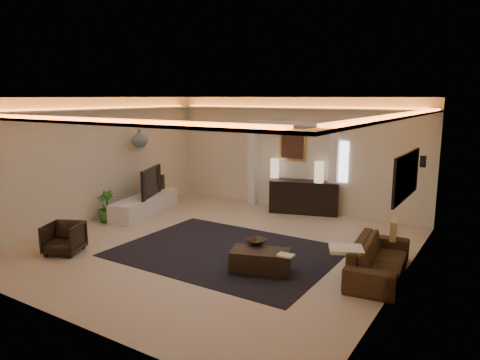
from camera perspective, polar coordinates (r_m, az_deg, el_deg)
The scene contains 33 objects.
floor at distance 8.87m, azimuth -3.20°, elevation -8.45°, with size 7.00×7.00×0.00m, color #B1A494.
ceiling at distance 8.37m, azimuth -3.41°, elevation 10.64°, with size 7.00×7.00×0.00m, color white.
wall_back at distance 11.50m, azimuth 6.89°, elevation 3.37°, with size 7.00×7.00×0.00m, color beige.
wall_front at distance 6.07m, azimuth -22.89°, elevation -4.09°, with size 7.00×7.00×0.00m, color beige.
wall_left at distance 10.89m, azimuth -18.49°, elevation 2.48°, with size 7.00×7.00×0.00m, color beige.
wall_right at distance 7.10m, azimuth 20.39°, elevation -1.84°, with size 7.00×7.00×0.00m, color beige.
cove_soffit at distance 8.38m, azimuth -3.39°, elevation 8.72°, with size 7.00×7.00×0.04m, color silver.
daylight_slit at distance 10.99m, azimuth 13.21°, elevation 2.29°, with size 0.25×0.03×1.00m, color white.
area_rug at distance 8.49m, azimuth -1.76°, elevation -9.27°, with size 4.00×3.00×0.01m, color black.
pilaster_left at distance 11.99m, azimuth 1.68°, elevation 2.06°, with size 0.22×0.20×2.20m, color silver.
pilaster_right at distance 11.02m, azimuth 12.03°, elevation 1.05°, with size 0.22×0.20×2.20m, color silver.
alcove_header at distance 11.33m, azimuth 6.76°, elevation 7.33°, with size 2.52×0.20×0.12m, color silver.
painting_frame at distance 11.45m, azimuth 6.85°, elevation 4.35°, with size 0.74×0.04×0.74m, color tan.
painting_canvas at distance 11.42m, azimuth 6.79°, elevation 4.33°, with size 0.62×0.02×0.62m, color #4C2D1E.
art_panel_frame at distance 7.35m, azimuth 20.78°, elevation 0.53°, with size 0.04×1.64×0.74m, color black.
art_panel_gold at distance 7.35m, azimuth 20.59°, elevation 0.55°, with size 0.02×1.50×0.62m, color tan.
wall_sconce at distance 9.22m, azimuth 22.63°, elevation 2.23°, with size 0.12×0.12×0.22m, color black.
wall_niche at distance 11.75m, azimuth -13.09°, elevation 4.31°, with size 0.10×0.55×0.04m, color silver.
console at distance 11.27m, azimuth 8.32°, elevation -2.24°, with size 1.71×0.53×0.85m, color black.
lamp_left at distance 11.50m, azimuth 4.52°, elevation 1.61°, with size 0.22×0.22×0.50m, color #FFE2BB.
lamp_right at distance 10.99m, azimuth 10.22°, elevation 1.04°, with size 0.23×0.23×0.52m, color beige.
media_ledge at distance 11.42m, azimuth -12.16°, elevation -3.11°, with size 0.60×2.39×0.45m, color silver.
tv at distance 11.24m, azimuth -12.05°, elevation -0.23°, with size 0.17×1.27×0.73m, color black.
figurine at distance 12.09m, azimuth -10.08°, elevation -0.24°, with size 0.14×0.14×0.39m, color #3D2919.
ginger_jar at distance 11.37m, azimuth -12.91°, elevation 5.30°, with size 0.41×0.41×0.43m, color #405965.
plant at distance 10.83m, azimuth -16.94°, elevation -3.30°, with size 0.41×0.41×0.74m, color #2B6924.
sofa at distance 7.69m, azimuth 17.56°, elevation -9.73°, with size 0.78×1.98×0.58m, color black.
throw_blanket at distance 7.21m, azimuth 13.59°, elevation -8.71°, with size 0.52×0.42×0.06m, color beige.
throw_pillow at distance 8.46m, azimuth 19.27°, elevation -6.10°, with size 0.11×0.36×0.36m, color tan.
coffee_table at distance 7.52m, azimuth 2.62°, elevation -10.39°, with size 0.97×0.53×0.36m, color black.
bowl at distance 7.75m, azimuth 2.16°, elevation -7.78°, with size 0.34×0.34×0.08m, color black.
magazine at distance 7.21m, azimuth 5.94°, elevation -9.51°, with size 0.26×0.19×0.03m, color beige.
armchair at distance 8.98m, azimuth -21.87°, elevation -7.01°, with size 0.63×0.65×0.59m, color black.
Camera 1 is at (4.87, -6.81, 2.92)m, focal length 32.91 mm.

